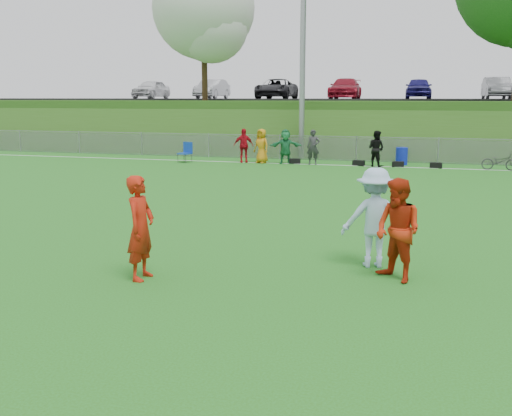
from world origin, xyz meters
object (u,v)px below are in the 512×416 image
(recycling_bin, at_px, (402,156))
(bicycle, at_px, (500,161))
(player_red_left, at_px, (141,228))
(player_red_center, at_px, (398,230))
(player_blue, at_px, (374,218))
(frisbee, at_px, (377,215))

(recycling_bin, distance_m, bicycle, 4.41)
(player_red_left, bearing_deg, recycling_bin, -12.04)
(player_red_left, bearing_deg, player_red_center, -75.93)
(bicycle, bearing_deg, player_blue, 171.14)
(player_red_center, bearing_deg, player_red_left, -123.28)
(player_red_center, bearing_deg, frisbee, 160.75)
(player_red_left, distance_m, bicycle, 20.31)
(player_red_left, bearing_deg, frisbee, -64.97)
(player_red_center, xyz_separation_m, frisbee, (-0.41, 0.77, 0.11))
(player_blue, height_order, recycling_bin, player_blue)
(player_red_left, relative_size, bicycle, 1.25)
(recycling_bin, xyz_separation_m, bicycle, (4.30, -0.96, -0.02))
(frisbee, bearing_deg, player_red_left, -155.17)
(player_blue, bearing_deg, player_red_center, 107.31)
(player_red_left, distance_m, player_red_center, 4.60)
(player_red_left, distance_m, player_blue, 4.42)
(player_red_left, height_order, player_blue, player_blue)
(player_red_center, distance_m, bicycle, 17.80)
(player_red_left, xyz_separation_m, recycling_bin, (4.21, 19.39, -0.53))
(player_blue, distance_m, bicycle, 17.15)
(recycling_bin, bearing_deg, player_red_left, -102.25)
(player_red_center, xyz_separation_m, bicycle, (4.05, 17.33, -0.53))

